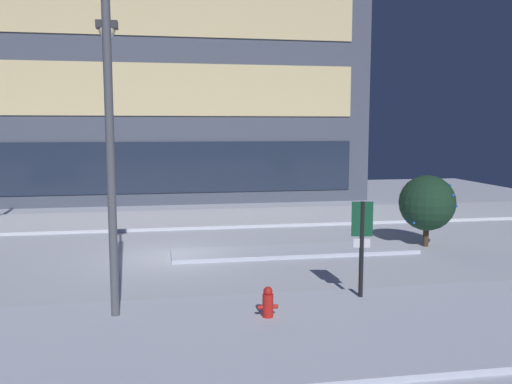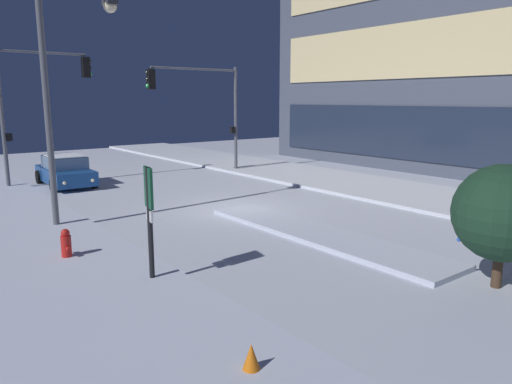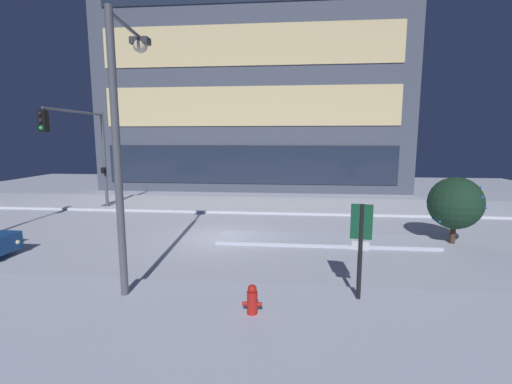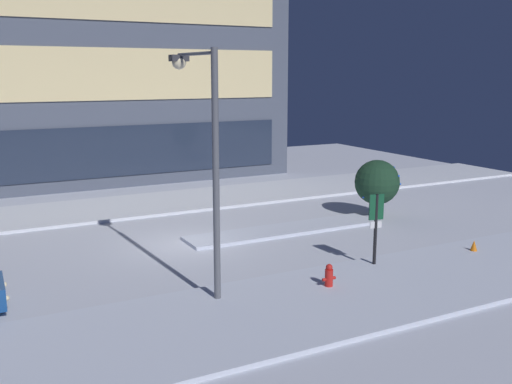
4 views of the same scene
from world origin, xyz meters
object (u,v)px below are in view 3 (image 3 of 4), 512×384
(traffic_light_corner_far_left, at_px, (83,142))
(decorated_tree_median, at_px, (455,203))
(street_lamp_arched, at_px, (125,117))
(parking_info_sign, at_px, (361,241))
(fire_hydrant, at_px, (252,302))

(traffic_light_corner_far_left, relative_size, decorated_tree_median, 2.13)
(street_lamp_arched, distance_m, parking_info_sign, 7.09)
(decorated_tree_median, bearing_deg, traffic_light_corner_far_left, 168.99)
(street_lamp_arched, height_order, fire_hydrant, street_lamp_arched)
(fire_hydrant, xyz_separation_m, parking_info_sign, (2.71, 1.09, 1.29))
(traffic_light_corner_far_left, xyz_separation_m, street_lamp_arched, (6.82, -9.16, 0.77))
(traffic_light_corner_far_left, bearing_deg, street_lamp_arched, 36.67)
(parking_info_sign, bearing_deg, fire_hydrant, 122.66)
(parking_info_sign, height_order, decorated_tree_median, decorated_tree_median)
(traffic_light_corner_far_left, distance_m, parking_info_sign, 16.39)
(traffic_light_corner_far_left, height_order, street_lamp_arched, street_lamp_arched)
(street_lamp_arched, xyz_separation_m, decorated_tree_median, (11.25, 5.64, -3.20))
(traffic_light_corner_far_left, bearing_deg, fire_hydrant, 44.61)
(parking_info_sign, relative_size, decorated_tree_median, 0.96)
(fire_hydrant, bearing_deg, street_lamp_arched, 158.53)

